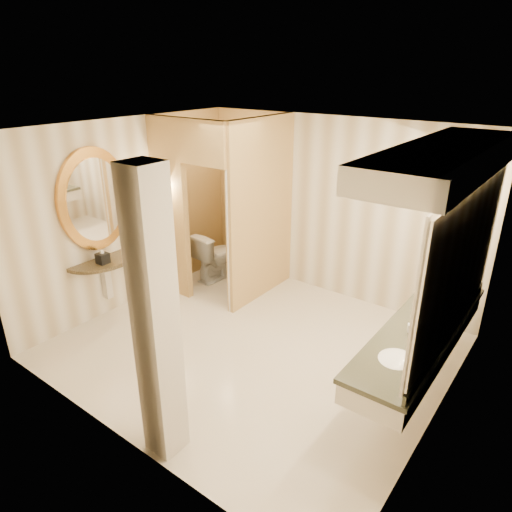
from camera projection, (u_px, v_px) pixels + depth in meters
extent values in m
plane|color=beige|center=(253.00, 346.00, 5.86)|extent=(4.50, 4.50, 0.00)
plane|color=silver|center=(253.00, 131.00, 4.82)|extent=(4.50, 4.50, 0.00)
cube|color=silver|center=(334.00, 209.00, 6.81)|extent=(4.50, 0.02, 2.70)
cube|color=silver|center=(110.00, 319.00, 3.87)|extent=(4.50, 0.02, 2.70)
cube|color=silver|center=(129.00, 214.00, 6.59)|extent=(0.02, 4.00, 2.70)
cube|color=silver|center=(452.00, 305.00, 4.09)|extent=(0.02, 4.00, 2.70)
cube|color=tan|center=(261.00, 212.00, 6.71)|extent=(0.10, 1.50, 2.70)
cube|color=tan|center=(171.00, 210.00, 6.78)|extent=(0.65, 0.10, 2.70)
cube|color=tan|center=(203.00, 143.00, 5.97)|extent=(0.80, 0.10, 0.60)
cube|color=beige|center=(237.00, 236.00, 6.63)|extent=(0.35, 0.76, 2.10)
cylinder|color=gold|center=(166.00, 198.00, 6.65)|extent=(0.03, 0.03, 0.30)
cone|color=beige|center=(165.00, 185.00, 6.57)|extent=(0.14, 0.14, 0.14)
cube|color=beige|center=(419.00, 339.00, 4.70)|extent=(0.60, 2.53, 0.24)
cube|color=black|center=(421.00, 329.00, 4.66)|extent=(0.64, 2.57, 0.05)
cube|color=black|center=(450.00, 332.00, 4.47)|extent=(0.03, 2.53, 0.10)
ellipsoid|color=white|center=(396.00, 363.00, 4.16)|extent=(0.40, 0.44, 0.15)
cylinder|color=gold|center=(419.00, 359.00, 4.00)|extent=(0.03, 0.03, 0.22)
ellipsoid|color=white|center=(441.00, 305.00, 5.17)|extent=(0.40, 0.44, 0.15)
cylinder|color=gold|center=(461.00, 300.00, 5.01)|extent=(0.03, 0.03, 0.22)
cube|color=white|center=(464.00, 259.00, 4.18)|extent=(0.03, 2.53, 1.40)
cube|color=beige|center=(449.00, 158.00, 3.98)|extent=(0.75, 2.73, 0.22)
cylinder|color=black|center=(102.00, 258.00, 6.36)|extent=(1.07, 1.07, 0.05)
cube|color=beige|center=(106.00, 278.00, 6.45)|extent=(0.10, 0.10, 0.60)
cylinder|color=gold|center=(94.00, 200.00, 6.02)|extent=(0.07, 1.07, 1.07)
cylinder|color=white|center=(96.00, 200.00, 6.00)|extent=(0.02, 0.85, 0.85)
cube|color=beige|center=(156.00, 322.00, 3.82)|extent=(0.30, 0.30, 2.70)
cube|color=black|center=(103.00, 258.00, 6.12)|extent=(0.15, 0.15, 0.14)
imported|color=white|center=(216.00, 255.00, 7.61)|extent=(0.51, 0.83, 0.82)
imported|color=beige|center=(411.00, 326.00, 4.54)|extent=(0.07, 0.08, 0.13)
imported|color=silver|center=(418.00, 330.00, 4.49)|extent=(0.10, 0.10, 0.10)
imported|color=#C6B28C|center=(433.00, 302.00, 4.89)|extent=(0.12, 0.12, 0.23)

